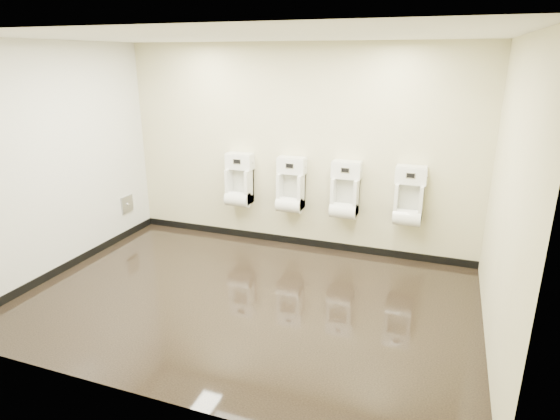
# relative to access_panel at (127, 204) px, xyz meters

# --- Properties ---
(ground) EXTENTS (5.00, 3.50, 0.00)m
(ground) POSITION_rel_access_panel_xyz_m (2.48, -1.20, -0.50)
(ground) COLOR black
(ground) RESTS_ON ground
(ceiling) EXTENTS (5.00, 3.50, 0.00)m
(ceiling) POSITION_rel_access_panel_xyz_m (2.48, -1.20, 2.30)
(ceiling) COLOR silver
(back_wall) EXTENTS (5.00, 0.02, 2.80)m
(back_wall) POSITION_rel_access_panel_xyz_m (2.48, 0.55, 0.90)
(back_wall) COLOR beige
(back_wall) RESTS_ON ground
(front_wall) EXTENTS (5.00, 0.02, 2.80)m
(front_wall) POSITION_rel_access_panel_xyz_m (2.48, -2.95, 0.90)
(front_wall) COLOR beige
(front_wall) RESTS_ON ground
(left_wall) EXTENTS (0.02, 3.50, 2.80)m
(left_wall) POSITION_rel_access_panel_xyz_m (-0.02, -1.20, 0.90)
(left_wall) COLOR beige
(left_wall) RESTS_ON ground
(right_wall) EXTENTS (0.02, 3.50, 2.80)m
(right_wall) POSITION_rel_access_panel_xyz_m (4.98, -1.20, 0.90)
(right_wall) COLOR beige
(right_wall) RESTS_ON ground
(tile_overlay_left) EXTENTS (0.01, 3.50, 2.80)m
(tile_overlay_left) POSITION_rel_access_panel_xyz_m (-0.01, -1.20, 0.90)
(tile_overlay_left) COLOR silver
(tile_overlay_left) RESTS_ON ground
(skirting_back) EXTENTS (5.00, 0.02, 0.10)m
(skirting_back) POSITION_rel_access_panel_xyz_m (2.48, 0.54, -0.45)
(skirting_back) COLOR black
(skirting_back) RESTS_ON ground
(skirting_left) EXTENTS (0.02, 3.50, 0.10)m
(skirting_left) POSITION_rel_access_panel_xyz_m (-0.01, -1.20, -0.45)
(skirting_left) COLOR black
(skirting_left) RESTS_ON ground
(access_panel) EXTENTS (0.04, 0.25, 0.25)m
(access_panel) POSITION_rel_access_panel_xyz_m (0.00, 0.00, 0.00)
(access_panel) COLOR #9E9EA3
(access_panel) RESTS_ON left_wall
(urinal_0) EXTENTS (0.40, 0.30, 0.74)m
(urinal_0) POSITION_rel_access_panel_xyz_m (1.67, 0.42, 0.36)
(urinal_0) COLOR white
(urinal_0) RESTS_ON back_wall
(urinal_1) EXTENTS (0.40, 0.30, 0.74)m
(urinal_1) POSITION_rel_access_panel_xyz_m (2.45, 0.42, 0.36)
(urinal_1) COLOR white
(urinal_1) RESTS_ON back_wall
(urinal_2) EXTENTS (0.40, 0.30, 0.74)m
(urinal_2) POSITION_rel_access_panel_xyz_m (3.22, 0.42, 0.36)
(urinal_2) COLOR white
(urinal_2) RESTS_ON back_wall
(urinal_3) EXTENTS (0.40, 0.30, 0.74)m
(urinal_3) POSITION_rel_access_panel_xyz_m (4.05, 0.42, 0.36)
(urinal_3) COLOR white
(urinal_3) RESTS_ON back_wall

